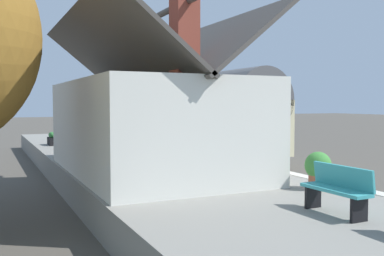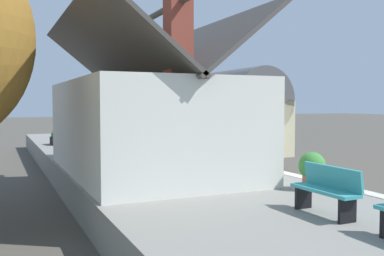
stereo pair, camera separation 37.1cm
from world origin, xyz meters
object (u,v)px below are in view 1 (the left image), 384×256
at_px(planter_edge_near, 79,138).
at_px(bench_mid_platform, 102,131).
at_px(bench_platform_end, 120,137).
at_px(planter_bench_left, 52,139).
at_px(bench_near_building, 337,188).
at_px(station_building, 148,122).
at_px(planter_edge_far, 318,169).
at_px(train, 203,116).
at_px(planter_by_door, 73,144).
at_px(lamp_post_platform, 172,93).

bearing_deg(planter_edge_near, bench_mid_platform, -33.08).
height_order(bench_platform_end, planter_bench_left, bench_platform_end).
relative_size(bench_near_building, planter_bench_left, 1.30).
bearing_deg(station_building, planter_edge_near, 2.43).
relative_size(bench_near_building, planter_edge_far, 1.58).
bearing_deg(bench_platform_end, train, -80.37).
xyz_separation_m(bench_mid_platform, planter_by_door, (-4.78, 2.41, -0.19)).
height_order(bench_mid_platform, planter_by_door, bench_mid_platform).
bearing_deg(bench_near_building, lamp_post_platform, -8.10).
bearing_deg(planter_by_door, train, -82.38).
height_order(bench_near_building, planter_edge_near, bench_near_building).
bearing_deg(planter_edge_near, bench_near_building, -173.28).
height_order(bench_platform_end, planter_by_door, bench_platform_end).
bearing_deg(planter_by_door, station_building, -171.69).
relative_size(planter_edge_near, lamp_post_platform, 0.20).
bearing_deg(bench_mid_platform, train, -133.20).
relative_size(bench_mid_platform, planter_bench_left, 1.31).
bearing_deg(planter_by_door, bench_near_building, -169.61).
height_order(bench_mid_platform, planter_edge_near, bench_mid_platform).
xyz_separation_m(bench_near_building, planter_edge_far, (1.96, -1.28, 0.00)).
xyz_separation_m(station_building, lamp_post_platform, (5.40, -3.03, 0.99)).
height_order(bench_mid_platform, planter_bench_left, bench_mid_platform).
relative_size(bench_near_building, bench_mid_platform, 1.00).
relative_size(planter_bench_left, lamp_post_platform, 0.31).
xyz_separation_m(station_building, bench_platform_end, (6.76, -1.09, -0.98)).
xyz_separation_m(bench_near_building, planter_edge_near, (14.83, 1.75, -0.11)).
relative_size(train, bench_near_building, 7.90).
xyz_separation_m(train, bench_mid_platform, (3.90, 4.16, -0.88)).
bearing_deg(bench_mid_platform, station_building, 172.83).
xyz_separation_m(bench_near_building, planter_bench_left, (15.74, 2.82, -0.18)).
distance_m(planter_bench_left, planter_edge_far, 14.38).
bearing_deg(bench_platform_end, station_building, 170.85).
relative_size(bench_platform_end, bench_mid_platform, 1.00).
height_order(train, bench_platform_end, train).
height_order(bench_near_building, planter_bench_left, bench_near_building).
xyz_separation_m(station_building, planter_bench_left, (9.57, 1.44, -1.16)).
xyz_separation_m(bench_platform_end, bench_near_building, (-12.93, -0.29, 0.00)).
bearing_deg(bench_platform_end, planter_bench_left, 42.09).
height_order(planter_bench_left, lamp_post_platform, lamp_post_platform).
xyz_separation_m(bench_platform_end, planter_edge_far, (-10.98, -1.57, 0.00)).
distance_m(bench_mid_platform, planter_edge_near, 3.31).
relative_size(train, lamp_post_platform, 3.20).
bearing_deg(station_building, bench_near_building, -167.39).
relative_size(train, bench_mid_platform, 7.87).
xyz_separation_m(bench_platform_end, bench_mid_platform, (4.67, -0.35, 0.00)).
relative_size(train, planter_bench_left, 10.29).
xyz_separation_m(planter_edge_near, lamp_post_platform, (-3.26, -3.40, 2.08)).
xyz_separation_m(train, bench_near_building, (-13.70, 4.21, -0.88)).
height_order(station_building, planter_edge_near, station_building).
xyz_separation_m(bench_platform_end, lamp_post_platform, (-1.36, -1.94, 1.97)).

